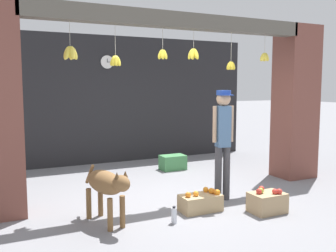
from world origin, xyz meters
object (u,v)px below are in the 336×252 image
fruit_crate_oranges (201,202)px  wall_clock (107,62)px  water_bottle (174,215)px  produce_box_green (173,162)px  dog (107,185)px  fruit_crate_apples (267,202)px  shopkeeper (223,135)px

fruit_crate_oranges → wall_clock: bearing=93.6°
fruit_crate_oranges → water_bottle: (-0.56, -0.27, -0.02)m
produce_box_green → water_bottle: (-1.36, -2.83, -0.05)m
fruit_crate_oranges → produce_box_green: fruit_crate_oranges is taller
dog → fruit_crate_apples: bearing=62.5°
dog → fruit_crate_oranges: dog is taller
shopkeeper → produce_box_green: shopkeeper is taller
fruit_crate_oranges → wall_clock: 4.41m
dog → water_bottle: 0.97m
shopkeeper → fruit_crate_oranges: 1.11m
fruit_crate_apples → wall_clock: bearing=103.9°
shopkeeper → fruit_crate_oranges: (-0.57, -0.31, -0.90)m
dog → fruit_crate_oranges: 1.42m
shopkeeper → fruit_crate_apples: shopkeeper is taller
dog → fruit_crate_apples: size_ratio=2.20×
water_bottle → fruit_crate_apples: bearing=-7.7°
fruit_crate_oranges → shopkeeper: bearing=28.7°
produce_box_green → wall_clock: bearing=129.6°
produce_box_green → shopkeeper: bearing=-96.0°
fruit_crate_apples → water_bottle: (-1.38, 0.19, -0.05)m
fruit_crate_apples → produce_box_green: 3.01m
fruit_crate_oranges → water_bottle: size_ratio=2.62×
shopkeeper → fruit_crate_apples: size_ratio=3.56×
shopkeeper → water_bottle: (-1.13, -0.58, -0.92)m
shopkeeper → fruit_crate_oranges: bearing=37.8°
shopkeeper → produce_box_green: (0.23, 2.25, -0.87)m
fruit_crate_oranges → fruit_crate_apples: bearing=-29.0°
water_bottle → wall_clock: 4.66m
fruit_crate_oranges → produce_box_green: bearing=72.6°
produce_box_green → fruit_crate_apples: bearing=-89.6°
fruit_crate_apples → water_bottle: 1.40m
wall_clock → produce_box_green: bearing=-50.4°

